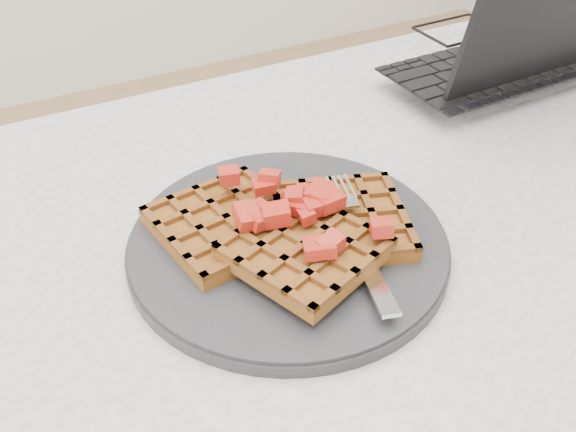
{
  "coord_description": "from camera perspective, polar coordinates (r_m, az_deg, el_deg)",
  "views": [
    {
      "loc": [
        -0.25,
        -0.36,
        1.14
      ],
      "look_at": [
        -0.04,
        0.04,
        0.79
      ],
      "focal_mm": 40.0,
      "sensor_mm": 36.0,
      "label": 1
    }
  ],
  "objects": [
    {
      "name": "fork",
      "position": [
        0.57,
        6.03,
        -2.18
      ],
      "size": [
        0.07,
        0.18,
        0.02
      ],
      "primitive_type": null,
      "rotation": [
        0.0,
        0.0,
        -0.29
      ],
      "color": "silver",
      "rests_on": "plate"
    },
    {
      "name": "laptop",
      "position": [
        0.95,
        18.7,
        14.34
      ],
      "size": [
        0.37,
        0.28,
        0.25
      ],
      "rotation": [
        0.0,
        0.0,
        3.16
      ],
      "color": "black",
      "rests_on": "table"
    },
    {
      "name": "waffles",
      "position": [
        0.57,
        0.19,
        -1.2
      ],
      "size": [
        0.24,
        0.21,
        0.03
      ],
      "color": "brown",
      "rests_on": "plate"
    },
    {
      "name": "strawberry_pile",
      "position": [
        0.56,
        0.0,
        1.13
      ],
      "size": [
        0.15,
        0.15,
        0.02
      ],
      "primitive_type": null,
      "color": "maroon",
      "rests_on": "waffles"
    },
    {
      "name": "plate",
      "position": [
        0.59,
        0.0,
        -2.46
      ],
      "size": [
        0.29,
        0.29,
        0.02
      ],
      "primitive_type": "cylinder",
      "color": "#252427",
      "rests_on": "table"
    },
    {
      "name": "table",
      "position": [
        0.67,
        4.64,
        -11.1
      ],
      "size": [
        1.2,
        0.8,
        0.75
      ],
      "color": "silver",
      "rests_on": "ground"
    }
  ]
}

